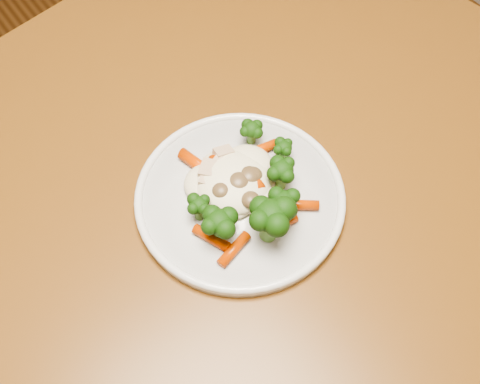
{
  "coord_description": "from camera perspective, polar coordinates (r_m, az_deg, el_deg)",
  "views": [
    {
      "loc": [
        -0.08,
        -0.56,
        1.36
      ],
      "look_at": [
        0.13,
        -0.26,
        0.77
      ],
      "focal_mm": 45.0,
      "sensor_mm": 36.0,
      "label": 1
    }
  ],
  "objects": [
    {
      "name": "dining_table",
      "position": [
        0.8,
        -6.88,
        -5.79
      ],
      "size": [
        1.26,
        0.94,
        0.75
      ],
      "rotation": [
        0.0,
        0.0,
        0.17
      ],
      "color": "brown",
      "rests_on": "ground"
    },
    {
      "name": "meal",
      "position": [
        0.68,
        0.62,
        0.03
      ],
      "size": [
        0.16,
        0.18,
        0.05
      ],
      "color": "#F4EAC3",
      "rests_on": "plate"
    },
    {
      "name": "plate",
      "position": [
        0.71,
        0.0,
        -0.61
      ],
      "size": [
        0.25,
        0.25,
        0.01
      ],
      "primitive_type": "cylinder",
      "color": "silver",
      "rests_on": "dining_table"
    }
  ]
}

